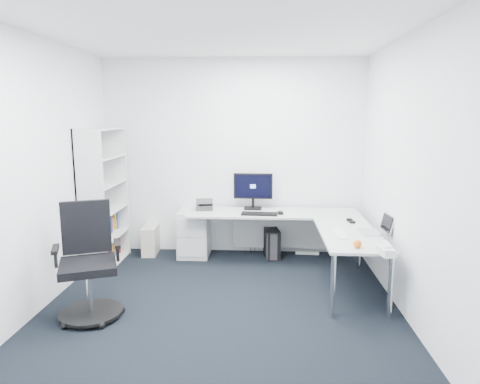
# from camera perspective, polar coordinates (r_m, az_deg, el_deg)

# --- Properties ---
(ground) EXTENTS (4.20, 4.20, 0.00)m
(ground) POSITION_cam_1_polar(r_m,az_deg,el_deg) (4.31, -2.87, -16.41)
(ground) COLOR black
(ceiling) EXTENTS (4.20, 4.20, 0.00)m
(ceiling) POSITION_cam_1_polar(r_m,az_deg,el_deg) (3.93, -3.25, 21.48)
(ceiling) COLOR white
(wall_back) EXTENTS (3.60, 0.02, 2.70)m
(wall_back) POSITION_cam_1_polar(r_m,az_deg,el_deg) (5.98, -0.89, 4.64)
(wall_back) COLOR white
(wall_back) RESTS_ON ground
(wall_front) EXTENTS (3.60, 0.02, 2.70)m
(wall_front) POSITION_cam_1_polar(r_m,az_deg,el_deg) (1.87, -9.98, -8.03)
(wall_front) COLOR white
(wall_front) RESTS_ON ground
(wall_left) EXTENTS (0.02, 4.20, 2.70)m
(wall_left) POSITION_cam_1_polar(r_m,az_deg,el_deg) (4.47, -26.68, 1.64)
(wall_left) COLOR white
(wall_left) RESTS_ON ground
(wall_right) EXTENTS (0.02, 4.20, 2.70)m
(wall_right) POSITION_cam_1_polar(r_m,az_deg,el_deg) (4.12, 22.74, 1.30)
(wall_right) COLOR white
(wall_right) RESTS_ON ground
(l_desk) EXTENTS (2.27, 1.27, 0.66)m
(l_desk) POSITION_cam_1_polar(r_m,az_deg,el_deg) (5.47, 4.42, -6.81)
(l_desk) COLOR #B1B3B4
(l_desk) RESTS_ON ground
(drawer_pedestal) EXTENTS (0.42, 0.52, 0.64)m
(drawer_pedestal) POSITION_cam_1_polar(r_m,az_deg,el_deg) (6.00, -6.10, -5.44)
(drawer_pedestal) COLOR #B1B3B4
(drawer_pedestal) RESTS_ON ground
(bookshelf) EXTENTS (0.35, 0.89, 1.78)m
(bookshelf) POSITION_cam_1_polar(r_m,az_deg,el_deg) (5.76, -17.70, -0.70)
(bookshelf) COLOR silver
(bookshelf) RESTS_ON ground
(task_chair) EXTENTS (0.81, 0.81, 1.11)m
(task_chair) POSITION_cam_1_polar(r_m,az_deg,el_deg) (4.35, -19.63, -8.87)
(task_chair) COLOR black
(task_chair) RESTS_ON ground
(black_pc_tower) EXTENTS (0.24, 0.43, 0.40)m
(black_pc_tower) POSITION_cam_1_polar(r_m,az_deg,el_deg) (5.94, 4.25, -6.78)
(black_pc_tower) COLOR black
(black_pc_tower) RESTS_ON ground
(beige_pc_tower) EXTENTS (0.21, 0.43, 0.40)m
(beige_pc_tower) POSITION_cam_1_polar(r_m,az_deg,el_deg) (6.19, -11.82, -6.26)
(beige_pc_tower) COLOR #BBB39F
(beige_pc_tower) RESTS_ON ground
(power_strip) EXTENTS (0.33, 0.07, 0.04)m
(power_strip) POSITION_cam_1_polar(r_m,az_deg,el_deg) (6.16, 8.95, -8.01)
(power_strip) COLOR silver
(power_strip) RESTS_ON ground
(monitor) EXTENTS (0.53, 0.18, 0.51)m
(monitor) POSITION_cam_1_polar(r_m,az_deg,el_deg) (5.81, 1.74, 0.16)
(monitor) COLOR black
(monitor) RESTS_ON l_desk
(black_keyboard) EXTENTS (0.47, 0.19, 0.02)m
(black_keyboard) POSITION_cam_1_polar(r_m,az_deg,el_deg) (5.53, 2.61, -2.93)
(black_keyboard) COLOR black
(black_keyboard) RESTS_ON l_desk
(mouse) EXTENTS (0.07, 0.11, 0.03)m
(mouse) POSITION_cam_1_polar(r_m,az_deg,el_deg) (5.59, 5.41, -2.77)
(mouse) COLOR black
(mouse) RESTS_ON l_desk
(desk_phone) EXTENTS (0.25, 0.25, 0.16)m
(desk_phone) POSITION_cam_1_polar(r_m,az_deg,el_deg) (5.83, -4.74, -1.59)
(desk_phone) COLOR #2E2E31
(desk_phone) RESTS_ON l_desk
(laptop) EXTENTS (0.33, 0.32, 0.22)m
(laptop) POSITION_cam_1_polar(r_m,az_deg,el_deg) (4.86, 16.98, -4.03)
(laptop) COLOR silver
(laptop) RESTS_ON l_desk
(white_keyboard) EXTENTS (0.12, 0.40, 0.01)m
(white_keyboard) POSITION_cam_1_polar(r_m,az_deg,el_deg) (4.76, 13.21, -5.45)
(white_keyboard) COLOR silver
(white_keyboard) RESTS_ON l_desk
(headphones) EXTENTS (0.13, 0.18, 0.04)m
(headphones) POSITION_cam_1_polar(r_m,az_deg,el_deg) (5.33, 14.56, -3.64)
(headphones) COLOR black
(headphones) RESTS_ON l_desk
(orange_fruit) EXTENTS (0.08, 0.08, 0.08)m
(orange_fruit) POSITION_cam_1_polar(r_m,az_deg,el_deg) (4.32, 15.40, -6.70)
(orange_fruit) COLOR orange
(orange_fruit) RESTS_ON l_desk
(tissue_box) EXTENTS (0.14, 0.23, 0.07)m
(tissue_box) POSITION_cam_1_polar(r_m,az_deg,el_deg) (4.18, 18.85, -7.47)
(tissue_box) COLOR silver
(tissue_box) RESTS_ON l_desk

